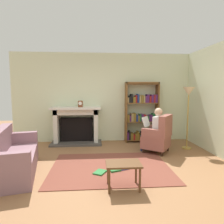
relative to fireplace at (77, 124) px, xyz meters
name	(u,v)px	position (x,y,z in m)	size (l,w,h in m)	color
ground	(112,174)	(0.88, -2.30, -0.58)	(14.00, 14.00, 0.00)	#936440
back_wall	(105,98)	(0.88, 0.25, 0.77)	(5.60, 0.10, 2.70)	beige
side_wall_right	(211,99)	(3.53, -1.05, 0.77)	(0.10, 5.20, 2.70)	beige
area_rug	(111,167)	(0.88, -2.00, -0.57)	(2.40, 1.80, 0.01)	brown
fireplace	(77,124)	(0.00, 0.00, 0.00)	(1.48, 0.64, 1.09)	#4C4742
mantel_clock	(80,104)	(0.13, -0.10, 0.61)	(0.14, 0.14, 0.18)	brown
bookshelf	(142,114)	(1.98, 0.03, 0.28)	(1.01, 0.32, 1.82)	brown
armchair_reading	(159,136)	(2.17, -1.09, -0.15)	(0.88, 0.88, 0.97)	#331E14
seated_reader	(154,128)	(2.07, -1.02, 0.04)	(0.59, 0.56, 1.14)	silver
sofa_floral	(12,157)	(-1.00, -2.16, -0.26)	(1.07, 1.82, 0.85)	gray
side_table	(123,167)	(1.02, -2.88, -0.22)	(0.56, 0.39, 0.43)	brown
scattered_books	(113,170)	(0.92, -2.17, -0.55)	(0.73, 0.50, 0.03)	#334CA5
floor_lamp	(189,97)	(3.04, -0.81, 0.83)	(0.32, 0.32, 1.67)	#B7933F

